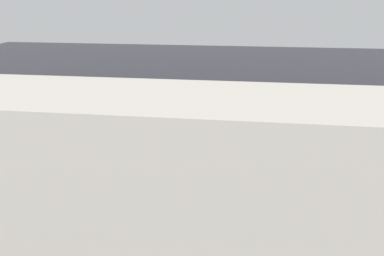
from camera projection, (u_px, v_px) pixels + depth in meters
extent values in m
plane|color=black|center=(239.00, 139.00, 15.97)|extent=(60.00, 60.00, 0.00)
cube|color=gray|center=(236.00, 185.00, 12.05)|extent=(24.00, 3.20, 0.04)
cube|color=blue|center=(216.00, 119.00, 15.98)|extent=(4.25, 2.97, 0.99)
cube|color=#1E232B|center=(223.00, 100.00, 15.54)|extent=(2.72, 2.23, 0.77)
cylinder|color=black|center=(182.00, 130.00, 16.15)|extent=(0.64, 0.42, 0.60)
cylinder|color=black|center=(197.00, 121.00, 17.32)|extent=(0.64, 0.42, 0.60)
cylinder|color=black|center=(237.00, 140.00, 14.98)|extent=(0.64, 0.42, 0.60)
cylinder|color=black|center=(250.00, 130.00, 16.16)|extent=(0.64, 0.42, 0.60)
cylinder|color=black|center=(375.00, 169.00, 12.57)|extent=(0.62, 0.29, 0.60)
cylinder|color=black|center=(358.00, 151.00, 13.95)|extent=(0.62, 0.29, 0.60)
cylinder|color=#197A2D|center=(158.00, 153.00, 13.82)|extent=(0.22, 0.22, 0.62)
sphere|color=#197A2D|center=(158.00, 144.00, 13.70)|extent=(0.26, 0.26, 0.26)
cylinder|color=#197A2D|center=(163.00, 151.00, 13.77)|extent=(0.10, 0.09, 0.09)
cylinder|color=#197A2D|center=(154.00, 150.00, 13.82)|extent=(0.10, 0.09, 0.09)
cylinder|color=#2D2D2D|center=(159.00, 159.00, 13.92)|extent=(0.31, 0.31, 0.06)
cube|color=silver|center=(139.00, 128.00, 13.90)|extent=(0.34, 0.42, 0.55)
sphere|color=tan|center=(138.00, 119.00, 13.77)|extent=(0.22, 0.22, 0.22)
cylinder|color=#1E1E2D|center=(141.00, 145.00, 14.21)|extent=(0.13, 0.13, 0.85)
cylinder|color=#1E1E2D|center=(138.00, 147.00, 14.06)|extent=(0.13, 0.13, 0.85)
cylinder|color=silver|center=(142.00, 126.00, 14.10)|extent=(0.09, 0.09, 0.50)
cylinder|color=silver|center=(135.00, 130.00, 13.70)|extent=(0.09, 0.09, 0.50)
cylinder|color=#B7BABF|center=(311.00, 206.00, 9.97)|extent=(0.04, 0.04, 1.05)
cylinder|color=#B7BABF|center=(226.00, 199.00, 10.26)|extent=(0.04, 0.04, 1.05)
cylinder|color=#B7BABF|center=(145.00, 194.00, 10.56)|extent=(0.04, 0.04, 1.05)
cylinder|color=#B7BABF|center=(269.00, 187.00, 9.95)|extent=(6.80, 0.04, 0.04)
cylinder|color=#B7BABF|center=(268.00, 201.00, 10.10)|extent=(6.80, 0.04, 0.04)
cylinder|color=#4C4C51|center=(108.00, 143.00, 12.35)|extent=(0.07, 0.07, 2.40)
cube|color=black|center=(105.00, 116.00, 12.03)|extent=(0.04, 0.44, 0.44)
cylinder|color=black|center=(221.00, 133.00, 16.67)|extent=(2.79, 2.79, 0.01)
cube|color=gray|center=(312.00, 216.00, 6.64)|extent=(14.58, 2.40, 4.25)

